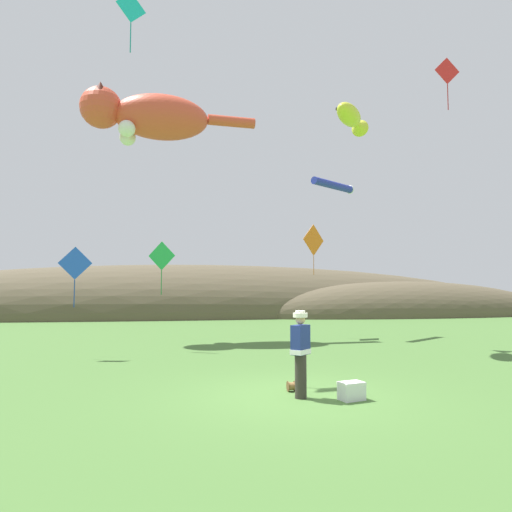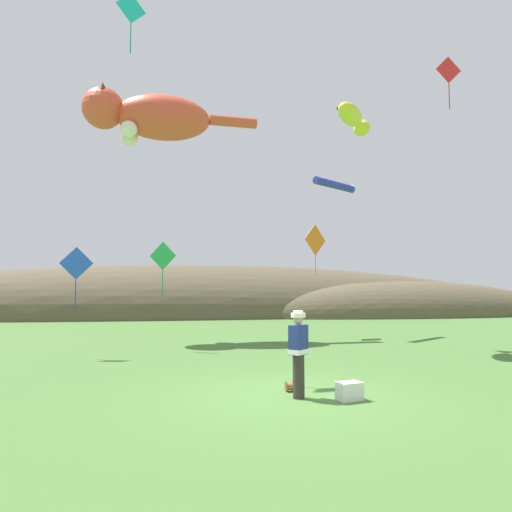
{
  "view_description": "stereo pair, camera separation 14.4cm",
  "coord_description": "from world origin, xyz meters",
  "px_view_note": "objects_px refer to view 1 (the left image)",
  "views": [
    {
      "loc": [
        -2.67,
        -9.25,
        2.24
      ],
      "look_at": [
        0.0,
        4.0,
        3.19
      ],
      "focal_mm": 32.0,
      "sensor_mm": 36.0,
      "label": 1
    },
    {
      "loc": [
        -2.53,
        -9.28,
        2.24
      ],
      "look_at": [
        0.0,
        4.0,
        3.19
      ],
      "focal_mm": 32.0,
      "sensor_mm": 36.0,
      "label": 2
    }
  ],
  "objects_px": {
    "kite_giant_cat": "(149,117)",
    "kite_diamond_red": "(447,72)",
    "kite_diamond_blue": "(75,264)",
    "kite_diamond_green": "(162,256)",
    "kite_diamond_teal": "(131,8)",
    "kite_spool": "(291,386)",
    "kite_fish_windsock": "(351,117)",
    "kite_diamond_orange": "(313,240)",
    "picnic_cooler": "(352,391)",
    "kite_tube_streamer": "(333,185)",
    "festival_attendant": "(301,351)"
  },
  "relations": [
    {
      "from": "kite_giant_cat",
      "to": "kite_diamond_red",
      "type": "distance_m",
      "value": 12.63
    },
    {
      "from": "kite_diamond_blue",
      "to": "kite_diamond_green",
      "type": "bearing_deg",
      "value": 26.16
    },
    {
      "from": "kite_diamond_teal",
      "to": "kite_giant_cat",
      "type": "bearing_deg",
      "value": 88.12
    },
    {
      "from": "kite_spool",
      "to": "kite_diamond_red",
      "type": "distance_m",
      "value": 12.23
    },
    {
      "from": "kite_fish_windsock",
      "to": "kite_diamond_orange",
      "type": "height_order",
      "value": "kite_fish_windsock"
    },
    {
      "from": "picnic_cooler",
      "to": "kite_diamond_green",
      "type": "distance_m",
      "value": 9.73
    },
    {
      "from": "kite_giant_cat",
      "to": "kite_tube_streamer",
      "type": "bearing_deg",
      "value": -2.24
    },
    {
      "from": "kite_diamond_orange",
      "to": "kite_diamond_green",
      "type": "bearing_deg",
      "value": -155.96
    },
    {
      "from": "festival_attendant",
      "to": "kite_diamond_green",
      "type": "bearing_deg",
      "value": 109.67
    },
    {
      "from": "kite_diamond_blue",
      "to": "kite_spool",
      "type": "bearing_deg",
      "value": -47.11
    },
    {
      "from": "kite_tube_streamer",
      "to": "kite_diamond_teal",
      "type": "distance_m",
      "value": 12.13
    },
    {
      "from": "kite_diamond_green",
      "to": "kite_diamond_teal",
      "type": "relative_size",
      "value": 1.08
    },
    {
      "from": "kite_giant_cat",
      "to": "kite_tube_streamer",
      "type": "height_order",
      "value": "kite_giant_cat"
    },
    {
      "from": "kite_diamond_red",
      "to": "kite_tube_streamer",
      "type": "bearing_deg",
      "value": 101.28
    },
    {
      "from": "kite_diamond_teal",
      "to": "picnic_cooler",
      "type": "bearing_deg",
      "value": -42.82
    },
    {
      "from": "festival_attendant",
      "to": "kite_giant_cat",
      "type": "xyz_separation_m",
      "value": [
        -3.55,
        11.87,
        9.13
      ]
    },
    {
      "from": "kite_tube_streamer",
      "to": "kite_giant_cat",
      "type": "bearing_deg",
      "value": 177.76
    },
    {
      "from": "kite_tube_streamer",
      "to": "kite_diamond_orange",
      "type": "height_order",
      "value": "kite_tube_streamer"
    },
    {
      "from": "kite_diamond_red",
      "to": "kite_diamond_blue",
      "type": "distance_m",
      "value": 14.1
    },
    {
      "from": "festival_attendant",
      "to": "kite_giant_cat",
      "type": "distance_m",
      "value": 15.39
    },
    {
      "from": "kite_spool",
      "to": "kite_diamond_teal",
      "type": "distance_m",
      "value": 11.43
    },
    {
      "from": "kite_fish_windsock",
      "to": "kite_diamond_blue",
      "type": "xyz_separation_m",
      "value": [
        -9.93,
        -0.56,
        -5.86
      ]
    },
    {
      "from": "picnic_cooler",
      "to": "kite_diamond_blue",
      "type": "distance_m",
      "value": 10.01
    },
    {
      "from": "kite_diamond_red",
      "to": "kite_diamond_blue",
      "type": "relative_size",
      "value": 0.93
    },
    {
      "from": "kite_tube_streamer",
      "to": "kite_diamond_red",
      "type": "height_order",
      "value": "kite_diamond_red"
    },
    {
      "from": "kite_fish_windsock",
      "to": "picnic_cooler",
      "type": "bearing_deg",
      "value": -113.99
    },
    {
      "from": "kite_diamond_red",
      "to": "kite_diamond_teal",
      "type": "height_order",
      "value": "kite_diamond_teal"
    },
    {
      "from": "kite_diamond_red",
      "to": "kite_diamond_blue",
      "type": "xyz_separation_m",
      "value": [
        -12.26,
        2.21,
        -6.6
      ]
    },
    {
      "from": "kite_fish_windsock",
      "to": "kite_diamond_teal",
      "type": "bearing_deg",
      "value": -158.87
    },
    {
      "from": "kite_fish_windsock",
      "to": "kite_diamond_teal",
      "type": "distance_m",
      "value": 8.83
    },
    {
      "from": "kite_spool",
      "to": "kite_diamond_orange",
      "type": "height_order",
      "value": "kite_diamond_orange"
    },
    {
      "from": "festival_attendant",
      "to": "kite_diamond_blue",
      "type": "bearing_deg",
      "value": 130.22
    },
    {
      "from": "kite_fish_windsock",
      "to": "kite_diamond_red",
      "type": "height_order",
      "value": "kite_diamond_red"
    },
    {
      "from": "kite_tube_streamer",
      "to": "kite_diamond_teal",
      "type": "bearing_deg",
      "value": -140.42
    },
    {
      "from": "kite_tube_streamer",
      "to": "kite_spool",
      "type": "bearing_deg",
      "value": -115.71
    },
    {
      "from": "picnic_cooler",
      "to": "kite_giant_cat",
      "type": "height_order",
      "value": "kite_giant_cat"
    },
    {
      "from": "kite_tube_streamer",
      "to": "kite_diamond_orange",
      "type": "xyz_separation_m",
      "value": [
        -1.19,
        -0.45,
        -2.75
      ]
    },
    {
      "from": "kite_fish_windsock",
      "to": "kite_diamond_teal",
      "type": "height_order",
      "value": "kite_diamond_teal"
    },
    {
      "from": "kite_giant_cat",
      "to": "kite_diamond_orange",
      "type": "distance_m",
      "value": 9.48
    },
    {
      "from": "kite_tube_streamer",
      "to": "kite_fish_windsock",
      "type": "bearing_deg",
      "value": -101.87
    },
    {
      "from": "kite_diamond_red",
      "to": "kite_diamond_teal",
      "type": "xyz_separation_m",
      "value": [
        -10.45,
        -0.37,
        0.71
      ]
    },
    {
      "from": "kite_fish_windsock",
      "to": "kite_diamond_blue",
      "type": "height_order",
      "value": "kite_fish_windsock"
    },
    {
      "from": "kite_giant_cat",
      "to": "kite_fish_windsock",
      "type": "relative_size",
      "value": 3.17
    },
    {
      "from": "picnic_cooler",
      "to": "kite_fish_windsock",
      "type": "xyz_separation_m",
      "value": [
        3.36,
        7.55,
        8.71
      ]
    },
    {
      "from": "festival_attendant",
      "to": "kite_tube_streamer",
      "type": "distance_m",
      "value": 14.12
    },
    {
      "from": "kite_spool",
      "to": "picnic_cooler",
      "type": "distance_m",
      "value": 1.38
    },
    {
      "from": "kite_tube_streamer",
      "to": "kite_diamond_blue",
      "type": "xyz_separation_m",
      "value": [
        -10.84,
        -4.88,
        -4.18
      ]
    },
    {
      "from": "festival_attendant",
      "to": "kite_diamond_orange",
      "type": "height_order",
      "value": "kite_diamond_orange"
    },
    {
      "from": "kite_giant_cat",
      "to": "kite_diamond_teal",
      "type": "xyz_separation_m",
      "value": [
        -0.26,
        -7.81,
        0.25
      ]
    },
    {
      "from": "kite_diamond_red",
      "to": "kite_diamond_teal",
      "type": "bearing_deg",
      "value": -177.97
    }
  ]
}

